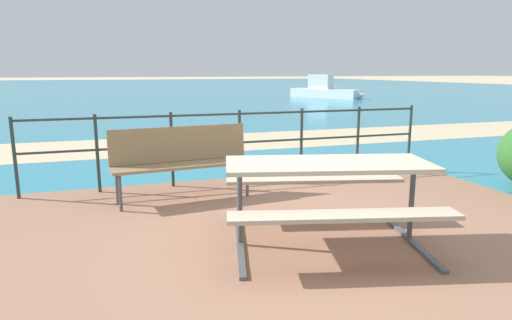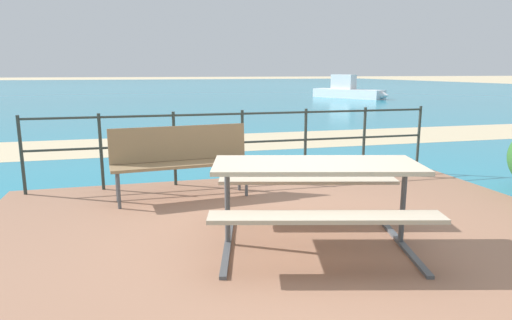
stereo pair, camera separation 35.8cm
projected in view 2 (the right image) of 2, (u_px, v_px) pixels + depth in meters
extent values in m
plane|color=beige|center=(297.00, 244.00, 4.35)|extent=(240.00, 240.00, 0.00)
cube|color=#996B51|center=(297.00, 241.00, 4.34)|extent=(6.40, 5.20, 0.06)
cube|color=teal|center=(154.00, 88.00, 42.28)|extent=(90.00, 90.00, 0.01)
cube|color=beige|center=(205.00, 143.00, 10.34)|extent=(54.01, 2.78, 0.01)
cube|color=#BCAD93|center=(316.00, 165.00, 4.03)|extent=(2.00, 1.18, 0.04)
cube|color=#BCAD93|center=(326.00, 217.00, 3.50)|extent=(1.88, 0.71, 0.04)
cube|color=#BCAD93|center=(308.00, 180.00, 4.68)|extent=(1.88, 0.71, 0.04)
cylinder|color=#4C5156|center=(227.00, 205.00, 4.10)|extent=(0.06, 0.06, 0.76)
cube|color=#4C5156|center=(228.00, 243.00, 4.17)|extent=(0.42, 1.43, 0.03)
cylinder|color=#4C5156|center=(403.00, 205.00, 4.11)|extent=(0.06, 0.06, 0.76)
cube|color=#4C5156|center=(400.00, 242.00, 4.18)|extent=(0.42, 1.43, 0.03)
cube|color=#8C704C|center=(183.00, 164.00, 5.57)|extent=(1.78, 0.57, 0.04)
cube|color=#8C704C|center=(179.00, 143.00, 5.69)|extent=(1.75, 0.23, 0.44)
cylinder|color=#4C5156|center=(119.00, 190.00, 5.21)|extent=(0.04, 0.04, 0.45)
cylinder|color=#4C5156|center=(117.00, 184.00, 5.49)|extent=(0.04, 0.04, 0.45)
cylinder|color=#4C5156|center=(246.00, 179.00, 5.75)|extent=(0.04, 0.04, 0.45)
cylinder|color=#4C5156|center=(239.00, 174.00, 6.02)|extent=(0.04, 0.04, 0.45)
cylinder|color=#2D3833|center=(22.00, 155.00, 5.76)|extent=(0.04, 0.04, 1.05)
cylinder|color=#2D3833|center=(101.00, 152.00, 6.01)|extent=(0.04, 0.04, 1.05)
cylinder|color=#2D3833|center=(174.00, 149.00, 6.25)|extent=(0.04, 0.04, 1.05)
cylinder|color=#2D3833|center=(242.00, 146.00, 6.49)|extent=(0.04, 0.04, 1.05)
cylinder|color=#2D3833|center=(305.00, 143.00, 6.74)|extent=(0.04, 0.04, 1.05)
cylinder|color=#2D3833|center=(364.00, 141.00, 6.98)|extent=(0.04, 0.04, 1.05)
cylinder|color=#2D3833|center=(419.00, 138.00, 7.22)|extent=(0.04, 0.04, 1.05)
cylinder|color=#2D3833|center=(242.00, 114.00, 6.40)|extent=(5.90, 0.03, 0.03)
cylinder|color=#2D3833|center=(242.00, 142.00, 6.48)|extent=(5.90, 0.03, 0.03)
cube|color=silver|center=(348.00, 94.00, 27.29)|extent=(3.11, 4.66, 0.54)
cube|color=silver|center=(343.00, 82.00, 27.41)|extent=(1.25, 1.63, 0.89)
cone|color=silver|center=(385.00, 95.00, 25.40)|extent=(0.66, 0.67, 0.49)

